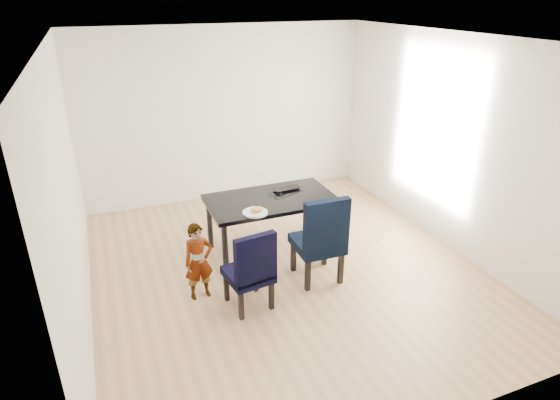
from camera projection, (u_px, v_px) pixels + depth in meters
name	position (u px, v px, depth m)	size (l,w,h in m)	color
floor	(286.00, 269.00, 5.75)	(4.50, 5.00, 0.01)	tan
ceiling	(287.00, 38.00, 4.65)	(4.50, 5.00, 0.01)	white
wall_back	(225.00, 115.00, 7.32)	(4.50, 0.01, 2.70)	white
wall_front	(433.00, 287.00, 3.08)	(4.50, 0.01, 2.70)	white
wall_left	(68.00, 196.00, 4.43)	(0.01, 5.00, 2.70)	white
wall_right	(450.00, 143.00, 5.97)	(0.01, 5.00, 2.70)	silver
dining_table	(271.00, 225.00, 6.02)	(1.60, 0.90, 0.75)	black
chair_left	(248.00, 268.00, 4.92)	(0.45, 0.47, 0.94)	black
chair_right	(317.00, 236.00, 5.38)	(0.52, 0.55, 1.09)	black
child	(199.00, 262.00, 5.07)	(0.33, 0.21, 0.89)	orange
plate	(255.00, 212.00, 5.47)	(0.30, 0.30, 0.02)	silver
sandwich	(257.00, 209.00, 5.45)	(0.17, 0.08, 0.07)	#C38345
laptop	(285.00, 187.00, 6.16)	(0.37, 0.24, 0.03)	black
cable_tangle	(280.00, 197.00, 5.90)	(0.14, 0.14, 0.01)	black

